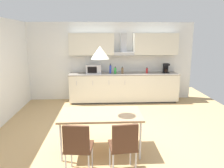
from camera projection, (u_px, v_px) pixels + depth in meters
ground_plane at (106, 139)px, 4.54m from camera, size 7.35×8.98×0.02m
wall_back at (104, 62)px, 7.23m from camera, size 5.88×0.10×2.53m
kitchen_counter at (124, 87)px, 7.08m from camera, size 3.46×0.67×0.93m
backsplash_tile at (123, 64)px, 7.22m from camera, size 3.44×0.02×0.53m
upper_wall_cabinets at (124, 44)px, 6.93m from camera, size 3.44×0.40×0.68m
microwave at (94, 69)px, 6.90m from camera, size 0.48×0.35×0.28m
coffee_maker at (166, 68)px, 7.04m from camera, size 0.18×0.19×0.30m
bottle_blue at (110, 69)px, 6.96m from camera, size 0.06×0.06×0.30m
bottle_red at (147, 71)px, 6.99m from camera, size 0.07×0.07×0.19m
bottle_brown at (122, 71)px, 6.91m from camera, size 0.07×0.07×0.22m
bottle_green at (115, 71)px, 6.90m from camera, size 0.07×0.07×0.22m
dining_table at (101, 116)px, 3.95m from camera, size 1.47×0.80×0.72m
chair_near_left at (78, 145)px, 3.21m from camera, size 0.44×0.44×0.87m
chair_near_right at (124, 143)px, 3.24m from camera, size 0.44×0.44×0.87m
pendant_lamp at (100, 52)px, 3.71m from camera, size 0.32×0.32×0.22m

